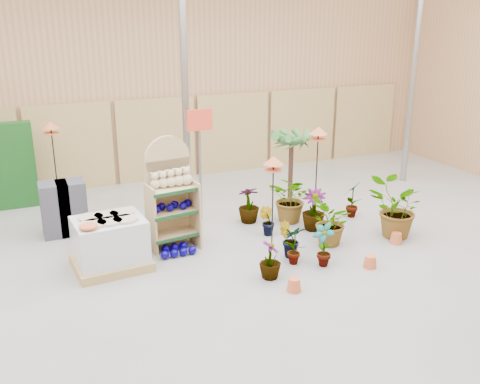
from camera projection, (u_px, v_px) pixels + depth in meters
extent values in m
cube|color=gray|center=(261.00, 290.00, 8.03)|extent=(15.00, 12.00, 0.10)
cube|color=#A47A52|center=(153.00, 87.00, 12.58)|extent=(15.00, 0.10, 4.50)
cylinder|color=gray|center=(412.00, 88.00, 12.40)|extent=(0.14, 0.14, 4.50)
cylinder|color=gray|center=(185.00, 103.00, 10.35)|extent=(0.14, 0.14, 4.50)
cube|color=#9F8550|center=(71.00, 148.00, 12.12)|extent=(1.90, 0.06, 2.00)
cube|color=#9F8550|center=(157.00, 140.00, 12.86)|extent=(1.90, 0.06, 2.00)
cube|color=#9F8550|center=(233.00, 133.00, 13.61)|extent=(1.90, 0.06, 2.00)
cube|color=#9F8550|center=(302.00, 127.00, 14.35)|extent=(1.90, 0.06, 2.00)
cube|color=#9F8550|center=(364.00, 121.00, 15.09)|extent=(1.90, 0.06, 2.00)
cube|color=tan|center=(169.00, 202.00, 9.30)|extent=(0.82, 0.18, 1.55)
cylinder|color=tan|center=(167.00, 159.00, 9.05)|extent=(0.82, 0.18, 0.82)
cube|color=tan|center=(174.00, 234.00, 9.25)|extent=(0.84, 0.56, 0.04)
cube|color=#0F3819|center=(178.00, 239.00, 9.05)|extent=(0.78, 0.13, 0.05)
cube|color=tan|center=(173.00, 212.00, 9.12)|extent=(0.84, 0.56, 0.04)
cube|color=#0F3819|center=(177.00, 216.00, 8.92)|extent=(0.78, 0.13, 0.05)
cube|color=tan|center=(172.00, 189.00, 8.99)|extent=(0.84, 0.56, 0.04)
cube|color=#0F3819|center=(176.00, 193.00, 8.79)|extent=(0.78, 0.13, 0.05)
cube|color=tan|center=(151.00, 220.00, 9.00)|extent=(0.10, 0.46, 1.18)
cube|color=tan|center=(195.00, 213.00, 9.29)|extent=(0.10, 0.46, 1.18)
sphere|color=beige|center=(155.00, 184.00, 8.90)|extent=(0.16, 0.16, 0.16)
sphere|color=beige|center=(155.00, 176.00, 8.86)|extent=(0.13, 0.13, 0.13)
sphere|color=beige|center=(163.00, 183.00, 8.95)|extent=(0.17, 0.17, 0.17)
sphere|color=beige|center=(163.00, 175.00, 8.91)|extent=(0.13, 0.13, 0.13)
sphere|color=beige|center=(171.00, 182.00, 9.00)|extent=(0.18, 0.18, 0.18)
sphere|color=beige|center=(171.00, 173.00, 8.96)|extent=(0.13, 0.13, 0.13)
sphere|color=beige|center=(179.00, 180.00, 9.05)|extent=(0.19, 0.19, 0.19)
sphere|color=beige|center=(178.00, 172.00, 9.00)|extent=(0.13, 0.13, 0.13)
sphere|color=beige|center=(186.00, 179.00, 9.10)|extent=(0.20, 0.20, 0.20)
sphere|color=beige|center=(186.00, 170.00, 9.05)|extent=(0.13, 0.13, 0.13)
sphere|color=#06006A|center=(156.00, 209.00, 8.97)|extent=(0.14, 0.14, 0.14)
sphere|color=#06006A|center=(162.00, 206.00, 9.11)|extent=(0.14, 0.14, 0.14)
sphere|color=#06006A|center=(170.00, 208.00, 9.05)|extent=(0.14, 0.14, 0.14)
sphere|color=#06006A|center=(175.00, 205.00, 9.19)|extent=(0.14, 0.14, 0.14)
sphere|color=#06006A|center=(183.00, 206.00, 9.14)|extent=(0.14, 0.14, 0.14)
sphere|color=#06006A|center=(188.00, 203.00, 9.28)|extent=(0.14, 0.14, 0.14)
sphere|color=#06006A|center=(165.00, 255.00, 8.89)|extent=(0.15, 0.15, 0.15)
sphere|color=#06006A|center=(166.00, 249.00, 9.13)|extent=(0.15, 0.15, 0.15)
sphere|color=#06006A|center=(174.00, 253.00, 8.95)|extent=(0.15, 0.15, 0.15)
sphere|color=#06006A|center=(175.00, 247.00, 9.19)|extent=(0.15, 0.15, 0.15)
sphere|color=#06006A|center=(183.00, 252.00, 9.01)|extent=(0.15, 0.15, 0.15)
sphere|color=#06006A|center=(184.00, 246.00, 9.25)|extent=(0.15, 0.15, 0.15)
sphere|color=#06006A|center=(192.00, 250.00, 9.07)|extent=(0.15, 0.15, 0.15)
cube|color=#9F8550|center=(112.00, 263.00, 8.62)|extent=(1.24, 1.06, 0.15)
cube|color=silver|center=(110.00, 239.00, 8.49)|extent=(1.14, 0.96, 0.68)
cylinder|color=#B8AA91|center=(94.00, 224.00, 8.15)|extent=(0.39, 0.39, 0.04)
cylinder|color=#B8AA91|center=(110.00, 222.00, 8.25)|extent=(0.39, 0.39, 0.04)
cylinder|color=#B8AA91|center=(125.00, 219.00, 8.34)|extent=(0.39, 0.39, 0.04)
cylinder|color=#B8AA91|center=(91.00, 217.00, 8.41)|extent=(0.39, 0.39, 0.04)
cylinder|color=#B8AA91|center=(106.00, 215.00, 8.50)|extent=(0.39, 0.39, 0.04)
cylinder|color=#B8AA91|center=(122.00, 213.00, 8.59)|extent=(0.39, 0.39, 0.04)
cube|color=#2E2F37|center=(74.00, 220.00, 9.93)|extent=(0.50, 0.50, 0.50)
cube|color=#2E2F37|center=(71.00, 194.00, 9.77)|extent=(0.50, 0.50, 0.50)
cube|color=#2E2F37|center=(57.00, 222.00, 9.82)|extent=(0.50, 0.50, 0.50)
cube|color=#2E2F37|center=(54.00, 197.00, 9.66)|extent=(0.50, 0.50, 0.50)
cylinder|color=gray|center=(200.00, 166.00, 10.32)|extent=(0.05, 0.05, 2.20)
cube|color=red|center=(200.00, 120.00, 10.00)|extent=(0.50, 0.03, 0.40)
cylinder|color=black|center=(273.00, 209.00, 9.22)|extent=(0.02, 0.02, 1.39)
cylinder|color=#D06035|center=(273.00, 170.00, 9.00)|extent=(0.30, 0.30, 0.02)
cone|color=#D06035|center=(274.00, 160.00, 8.94)|extent=(0.34, 0.34, 0.14)
cylinder|color=black|center=(316.00, 182.00, 10.23)|extent=(0.02, 0.02, 1.66)
cylinder|color=#D06035|center=(318.00, 139.00, 9.97)|extent=(0.30, 0.30, 0.02)
cone|color=#D06035|center=(318.00, 130.00, 9.91)|extent=(0.34, 0.34, 0.14)
cylinder|color=black|center=(56.00, 174.00, 10.76)|extent=(0.02, 0.02, 1.66)
cylinder|color=#D06035|center=(51.00, 133.00, 10.49)|extent=(0.30, 0.30, 0.02)
cone|color=#D06035|center=(50.00, 125.00, 10.44)|extent=(0.34, 0.34, 0.14)
cylinder|color=#3F271C|center=(290.00, 175.00, 11.18)|extent=(0.10, 0.10, 1.37)
imported|color=#32662E|center=(294.00, 244.00, 8.67)|extent=(0.37, 0.26, 0.68)
imported|color=#32662E|center=(289.00, 240.00, 8.89)|extent=(0.38, 0.32, 0.63)
imported|color=#32662E|center=(331.00, 222.00, 9.32)|extent=(0.99, 1.02, 0.86)
imported|color=#32662E|center=(313.00, 210.00, 10.03)|extent=(0.62, 0.62, 0.79)
imported|color=#32662E|center=(352.00, 199.00, 10.67)|extent=(0.49, 0.45, 0.76)
imported|color=#32662E|center=(267.00, 221.00, 9.82)|extent=(0.37, 0.37, 0.53)
imported|color=#32662E|center=(292.00, 199.00, 10.38)|extent=(1.09, 1.12, 0.95)
imported|color=#32662E|center=(270.00, 260.00, 8.20)|extent=(0.40, 0.40, 0.61)
imported|color=#32662E|center=(323.00, 245.00, 8.59)|extent=(0.36, 0.45, 0.74)
imported|color=#32662E|center=(395.00, 209.00, 9.64)|extent=(1.21, 1.14, 1.08)
imported|color=#32662E|center=(249.00, 204.00, 10.39)|extent=(0.47, 0.47, 0.73)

